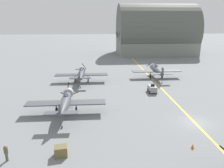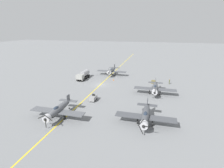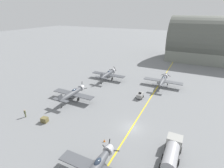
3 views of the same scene
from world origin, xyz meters
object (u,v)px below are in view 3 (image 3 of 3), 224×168
object	(u,v)px
ground_crew_walking	(25,113)
traffic_cone	(104,140)
airplane_far_center	(163,80)
airplane_far_left	(108,74)
hangar	(204,43)
fuel_tanker	(172,153)
supply_crate_by_tanker	(45,120)
tow_tractor	(140,95)
airplane_mid_left	(72,93)

from	to	relation	value
ground_crew_walking	traffic_cone	xyz separation A→B (m)	(19.83, 0.76, -0.73)
ground_crew_walking	airplane_far_center	bearing A→B (deg)	52.32
airplane_far_left	airplane_far_center	xyz separation A→B (m)	(18.24, 2.33, 0.00)
ground_crew_walking	traffic_cone	world-z (taller)	ground_crew_walking
traffic_cone	hangar	distance (m)	72.78
airplane_far_left	airplane_far_center	distance (m)	18.39
fuel_tanker	hangar	world-z (taller)	hangar
airplane_far_center	airplane_far_left	bearing A→B (deg)	176.58
traffic_cone	supply_crate_by_tanker	bearing A→B (deg)	-178.91
airplane_far_left	tow_tractor	world-z (taller)	airplane_far_left
airplane_mid_left	fuel_tanker	distance (m)	28.47
airplane_far_left	tow_tractor	bearing A→B (deg)	-18.25
supply_crate_by_tanker	hangar	distance (m)	77.20
airplane_far_left	supply_crate_by_tanker	distance (m)	28.47
airplane_far_left	fuel_tanker	xyz separation A→B (m)	(25.54, -27.15, -0.50)
airplane_far_center	hangar	bearing A→B (deg)	65.19
ground_crew_walking	supply_crate_by_tanker	bearing A→B (deg)	5.19
airplane_far_center	ground_crew_walking	distance (m)	39.48
fuel_tanker	airplane_mid_left	bearing A→B (deg)	160.64
airplane_far_left	traffic_cone	world-z (taller)	airplane_far_left
airplane_far_left	airplane_mid_left	distance (m)	17.77
fuel_tanker	ground_crew_walking	distance (m)	31.48
airplane_mid_left	tow_tractor	size ratio (longest dim) A/B	4.62
ground_crew_walking	hangar	xyz separation A→B (m)	(34.29, 71.66, 7.12)
fuel_tanker	traffic_cone	bearing A→B (deg)	-175.09
airplane_far_center	traffic_cone	xyz separation A→B (m)	(-4.29, -30.48, -1.74)
traffic_cone	tow_tractor	bearing A→B (deg)	88.72
airplane_far_center	traffic_cone	size ratio (longest dim) A/B	21.82
ground_crew_walking	airplane_far_left	bearing A→B (deg)	78.50
airplane_far_left	ground_crew_walking	bearing A→B (deg)	-89.37
fuel_tanker	traffic_cone	world-z (taller)	fuel_tanker
airplane_mid_left	airplane_far_center	distance (m)	28.01
airplane_mid_left	ground_crew_walking	size ratio (longest dim) A/B	6.53
ground_crew_walking	tow_tractor	bearing A→B (deg)	45.28
airplane_mid_left	tow_tractor	world-z (taller)	airplane_mid_left
tow_tractor	fuel_tanker	bearing A→B (deg)	-59.21
airplane_mid_left	hangar	size ratio (longest dim) A/B	0.39
airplane_far_center	fuel_tanker	world-z (taller)	airplane_far_center
airplane_far_left	tow_tractor	xyz separation A→B (m)	(14.39, -8.44, -1.22)
fuel_tanker	ground_crew_walking	bearing A→B (deg)	-176.80
ground_crew_walking	hangar	bearing A→B (deg)	64.43
airplane_far_center	traffic_cone	world-z (taller)	airplane_far_center
ground_crew_walking	traffic_cone	distance (m)	19.86
supply_crate_by_tanker	hangar	size ratio (longest dim) A/B	0.04
airplane_far_left	airplane_mid_left	size ratio (longest dim) A/B	1.00
tow_tractor	ground_crew_walking	distance (m)	28.81
fuel_tanker	airplane_far_center	bearing A→B (deg)	103.90
fuel_tanker	traffic_cone	xyz separation A→B (m)	(-11.59, -1.00, -1.24)
tow_tractor	hangar	bearing A→B (deg)	74.68
fuel_tanker	hangar	distance (m)	70.27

